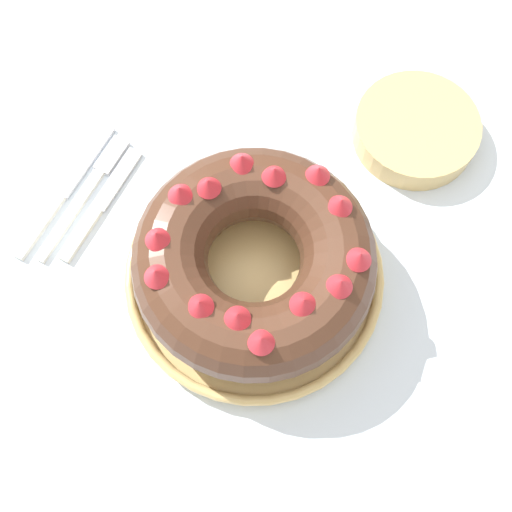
# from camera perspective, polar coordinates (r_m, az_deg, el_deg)

# --- Properties ---
(ground_plane) EXTENTS (8.00, 8.00, 0.00)m
(ground_plane) POSITION_cam_1_polar(r_m,az_deg,el_deg) (1.48, -0.72, -11.20)
(ground_plane) COLOR #4C4742
(dining_table) EXTENTS (1.48, 1.20, 0.75)m
(dining_table) POSITION_cam_1_polar(r_m,az_deg,el_deg) (0.82, -1.28, -3.37)
(dining_table) COLOR silver
(dining_table) RESTS_ON ground_plane
(serving_dish) EXTENTS (0.32, 0.32, 0.03)m
(serving_dish) POSITION_cam_1_polar(r_m,az_deg,el_deg) (0.74, 0.00, -1.57)
(serving_dish) COLOR tan
(serving_dish) RESTS_ON dining_table
(bundt_cake) EXTENTS (0.28, 0.28, 0.10)m
(bundt_cake) POSITION_cam_1_polar(r_m,az_deg,el_deg) (0.68, -0.00, 0.04)
(bundt_cake) COLOR #4C2D1E
(bundt_cake) RESTS_ON serving_dish
(fork) EXTENTS (0.02, 0.20, 0.01)m
(fork) POSITION_cam_1_polar(r_m,az_deg,el_deg) (0.82, -15.59, 6.22)
(fork) COLOR white
(fork) RESTS_ON dining_table
(serving_knife) EXTENTS (0.02, 0.22, 0.01)m
(serving_knife) POSITION_cam_1_polar(r_m,az_deg,el_deg) (0.83, -18.27, 5.24)
(serving_knife) COLOR white
(serving_knife) RESTS_ON dining_table
(cake_knife) EXTENTS (0.02, 0.18, 0.01)m
(cake_knife) POSITION_cam_1_polar(r_m,az_deg,el_deg) (0.81, -15.00, 4.15)
(cake_knife) COLOR white
(cake_knife) RESTS_ON dining_table
(side_bowl) EXTENTS (0.17, 0.17, 0.04)m
(side_bowl) POSITION_cam_1_polar(r_m,az_deg,el_deg) (0.85, 14.95, 11.54)
(side_bowl) COLOR tan
(side_bowl) RESTS_ON dining_table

